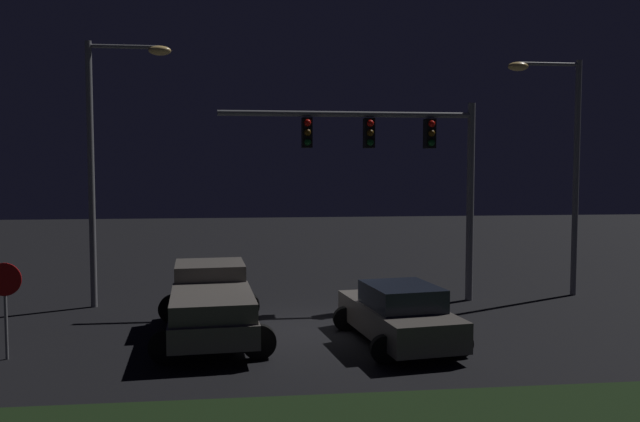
# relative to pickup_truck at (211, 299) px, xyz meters

# --- Properties ---
(ground_plane) EXTENTS (80.00, 80.00, 0.00)m
(ground_plane) POSITION_rel_pickup_truck_xyz_m (2.77, 0.76, -1.00)
(ground_plane) COLOR black
(pickup_truck) EXTENTS (3.16, 5.54, 1.80)m
(pickup_truck) POSITION_rel_pickup_truck_xyz_m (0.00, 0.00, 0.00)
(pickup_truck) COLOR #514C47
(pickup_truck) RESTS_ON ground_plane
(car_sedan) EXTENTS (2.89, 4.61, 1.51)m
(car_sedan) POSITION_rel_pickup_truck_xyz_m (4.67, -1.14, -0.26)
(car_sedan) COLOR #514C47
(car_sedan) RESTS_ON ground_plane
(traffic_signal_gantry) EXTENTS (8.32, 0.56, 6.50)m
(traffic_signal_gantry) POSITION_rel_pickup_truck_xyz_m (5.81, 3.71, 3.90)
(traffic_signal_gantry) COLOR slate
(traffic_signal_gantry) RESTS_ON ground_plane
(street_lamp_left) EXTENTS (2.61, 0.44, 8.29)m
(street_lamp_left) POSITION_rel_pickup_truck_xyz_m (-3.37, 4.09, 4.21)
(street_lamp_left) COLOR slate
(street_lamp_left) RESTS_ON ground_plane
(street_lamp_right) EXTENTS (2.60, 0.44, 8.03)m
(street_lamp_right) POSITION_rel_pickup_truck_xyz_m (11.62, 4.15, 4.07)
(street_lamp_right) COLOR slate
(street_lamp_right) RESTS_ON ground_plane
(stop_sign) EXTENTS (0.76, 0.08, 2.23)m
(stop_sign) POSITION_rel_pickup_truck_xyz_m (-4.54, -1.42, 0.56)
(stop_sign) COLOR slate
(stop_sign) RESTS_ON ground_plane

